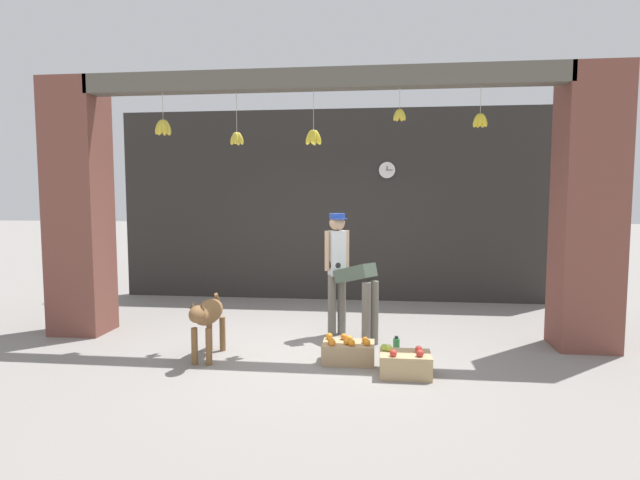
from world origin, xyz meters
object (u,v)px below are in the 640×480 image
worker_stooping (358,288)px  fruit_crate_oranges (348,352)px  fruit_crate_apples (405,364)px  water_bottle (396,349)px  shopkeeper (337,264)px  wall_clock (387,170)px  dog (207,315)px

worker_stooping → fruit_crate_oranges: 1.01m
worker_stooping → fruit_crate_apples: worker_stooping is taller
water_bottle → fruit_crate_apples: bearing=-82.4°
shopkeeper → wall_clock: 2.71m
fruit_crate_apples → wall_clock: (-0.13, 3.72, 2.18)m
shopkeeper → fruit_crate_oranges: bearing=75.4°
shopkeeper → wall_clock: bearing=-132.6°
shopkeeper → worker_stooping: size_ratio=1.56×
dog → fruit_crate_apples: bearing=81.3°
dog → water_bottle: (2.14, 0.21, -0.38)m
fruit_crate_apples → water_bottle: (-0.07, 0.52, -0.00)m
shopkeeper → fruit_crate_oranges: size_ratio=2.82×
fruit_crate_oranges → water_bottle: fruit_crate_oranges is taller
wall_clock → water_bottle: bearing=-88.9°
wall_clock → fruit_crate_oranges: bearing=-98.0°
shopkeeper → fruit_crate_apples: 1.88m
water_bottle → wall_clock: size_ratio=0.89×
fruit_crate_oranges → wall_clock: size_ratio=1.93×
fruit_crate_apples → wall_clock: 4.32m
fruit_crate_oranges → worker_stooping: bearing=84.9°
worker_stooping → water_bottle: bearing=-101.3°
fruit_crate_oranges → wall_clock: (0.48, 3.38, 2.18)m
fruit_crate_apples → water_bottle: 0.52m
worker_stooping → shopkeeper: bearing=88.1°
dog → wall_clock: bearing=148.0°
fruit_crate_oranges → fruit_crate_apples: size_ratio=1.10×
fruit_crate_oranges → fruit_crate_apples: 0.70m
shopkeeper → fruit_crate_apples: (0.82, -1.48, -0.83)m
worker_stooping → wall_clock: bearing=34.7°
fruit_crate_oranges → fruit_crate_apples: bearing=-29.8°
dog → fruit_crate_oranges: 1.64m
shopkeeper → water_bottle: bearing=102.8°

